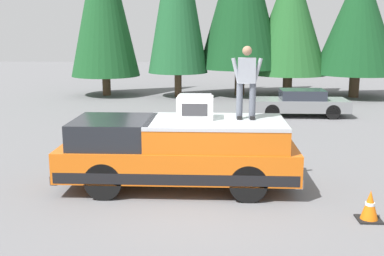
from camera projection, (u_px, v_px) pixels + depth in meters
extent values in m
plane|color=slate|center=(190.00, 194.00, 10.86)|extent=(90.00, 90.00, 0.00)
cube|color=orange|center=(178.00, 159.00, 11.15)|extent=(2.00, 5.50, 0.70)
cube|color=black|center=(178.00, 167.00, 11.19)|extent=(2.01, 5.39, 0.24)
cube|color=black|center=(114.00, 132.00, 11.09)|extent=(1.84, 1.87, 0.60)
cube|color=orange|center=(216.00, 134.00, 10.99)|extent=(1.92, 3.19, 0.52)
cube|color=#B7BABF|center=(216.00, 122.00, 10.93)|extent=(1.94, 3.19, 0.08)
cube|color=#232326|center=(67.00, 168.00, 11.34)|extent=(1.96, 0.16, 0.20)
cube|color=#B2B5BA|center=(292.00, 172.00, 11.08)|extent=(1.96, 0.16, 0.20)
cylinder|color=black|center=(104.00, 181.00, 10.46)|extent=(0.30, 0.84, 0.84)
cylinder|color=black|center=(119.00, 160.00, 12.12)|extent=(0.30, 0.84, 0.84)
cylinder|color=black|center=(248.00, 183.00, 10.30)|extent=(0.30, 0.84, 0.84)
cylinder|color=black|center=(244.00, 162.00, 11.97)|extent=(0.30, 0.84, 0.84)
cube|color=silver|center=(195.00, 108.00, 11.04)|extent=(0.64, 0.84, 0.52)
cube|color=#2D2D30|center=(195.00, 110.00, 10.73)|extent=(0.01, 0.59, 0.29)
cube|color=#99999E|center=(195.00, 96.00, 10.98)|extent=(0.58, 0.76, 0.04)
cylinder|color=#4C515B|center=(252.00, 101.00, 10.97)|extent=(0.15, 0.15, 0.84)
cube|color=black|center=(252.00, 117.00, 11.01)|extent=(0.26, 0.11, 0.08)
cylinder|color=#4C515B|center=(240.00, 101.00, 10.99)|extent=(0.15, 0.15, 0.84)
cube|color=black|center=(239.00, 117.00, 11.02)|extent=(0.26, 0.11, 0.08)
cube|color=#9399A3|center=(247.00, 71.00, 10.83)|extent=(0.24, 0.40, 0.58)
sphere|color=#A37A5B|center=(247.00, 51.00, 10.74)|extent=(0.22, 0.22, 0.22)
cylinder|color=#9399A3|center=(257.00, 71.00, 10.79)|extent=(0.09, 0.23, 0.58)
cylinder|color=#9399A3|center=(236.00, 71.00, 10.82)|extent=(0.09, 0.23, 0.58)
cube|color=gray|center=(300.00, 105.00, 20.55)|extent=(1.64, 4.10, 0.50)
cube|color=#282D38|center=(302.00, 94.00, 20.45)|extent=(1.31, 1.89, 0.42)
cylinder|color=black|center=(272.00, 111.00, 19.95)|extent=(0.20, 0.62, 0.62)
cylinder|color=black|center=(268.00, 106.00, 21.35)|extent=(0.20, 0.62, 0.62)
cylinder|color=black|center=(333.00, 112.00, 19.82)|extent=(0.20, 0.62, 0.62)
cylinder|color=black|center=(325.00, 107.00, 21.23)|extent=(0.20, 0.62, 0.62)
cube|color=black|center=(369.00, 219.00, 9.34)|extent=(0.47, 0.47, 0.03)
cone|color=orange|center=(370.00, 205.00, 9.28)|extent=(0.36, 0.36, 0.62)
cylinder|color=white|center=(370.00, 204.00, 9.28)|extent=(0.19, 0.19, 0.06)
cylinder|color=#4C3826|center=(354.00, 86.00, 26.30)|extent=(0.55, 0.55, 1.30)
cone|color=#14421E|center=(359.00, 18.00, 25.55)|extent=(4.62, 4.62, 6.08)
cylinder|color=#4C3826|center=(287.00, 85.00, 27.02)|extent=(0.53, 0.53, 1.21)
cone|color=#235B28|center=(290.00, 16.00, 26.23)|extent=(4.40, 4.40, 6.52)
cylinder|color=#4C3826|center=(240.00, 82.00, 27.11)|extent=(0.56, 0.56, 1.55)
cylinder|color=#4C3826|center=(178.00, 85.00, 26.47)|extent=(0.40, 0.40, 1.37)
cylinder|color=#4C3826|center=(107.00, 86.00, 27.07)|extent=(0.46, 0.46, 1.12)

